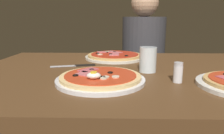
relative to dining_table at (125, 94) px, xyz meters
The scene contains 7 objects.
dining_table is the anchor object (origin of this frame).
pizza_foreground 0.23m from the dining_table, 116.65° to the right, with size 0.29×0.29×0.05m.
pizza_across_left 0.29m from the dining_table, 100.81° to the left, with size 0.31×0.31×0.03m.
water_glass_near 0.18m from the dining_table, 22.53° to the right, with size 0.07×0.07×0.10m.
knife 0.25m from the dining_table, 165.67° to the left, with size 0.19×0.07×0.01m.
salt_shaker 0.28m from the dining_table, 47.38° to the right, with size 0.03×0.03×0.07m.
diner_person 0.76m from the dining_table, 77.51° to the left, with size 0.32×0.32×1.18m.
Camera 1 is at (-0.03, -0.84, 0.96)m, focal length 33.20 mm.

